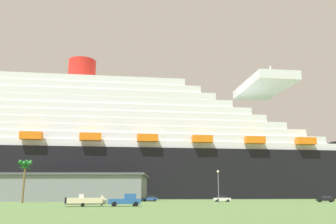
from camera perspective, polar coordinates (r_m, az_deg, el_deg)
ground_plane at (r=119.17m, az=-2.82°, el=-13.41°), size 600.00×600.00×0.00m
cruise_ship at (r=161.23m, az=-5.10°, el=-6.19°), size 225.67×56.58×65.50m
terminal_building at (r=121.05m, az=-13.54°, el=-11.18°), size 43.23×27.76×7.92m
pickup_truck at (r=68.00m, az=-6.49°, el=-13.29°), size 5.87×3.08×2.20m
small_boat_on_trailer at (r=67.68m, az=-11.99°, el=-13.18°), size 8.26×3.31×2.15m
palm_tree at (r=95.17m, az=-21.05°, el=-7.94°), size 3.55×3.50×10.05m
street_lamp at (r=88.25m, az=7.71°, el=-10.51°), size 0.56×0.56×7.46m
parked_car_black_coupe at (r=107.68m, az=22.97°, el=-12.15°), size 4.50×2.64×1.58m
parked_car_white_van at (r=103.93m, az=8.24°, el=-13.00°), size 4.58×2.36×1.58m
parked_car_blue_suv at (r=107.87m, az=-2.79°, el=-13.08°), size 4.41×2.14×1.58m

